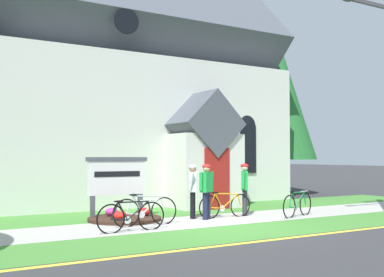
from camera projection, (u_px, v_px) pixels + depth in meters
ground at (160, 211)px, 15.53m from camera, size 140.00×140.00×0.00m
sidewalk_slab at (180, 223)px, 12.81m from camera, size 32.00×2.17×0.01m
grass_verge at (224, 234)px, 10.99m from camera, size 32.00×2.06×0.01m
church_lawn at (142, 213)px, 14.93m from camera, size 24.00×2.75×0.01m
curb_paint_stripe at (255, 242)px, 9.98m from camera, size 28.00×0.16×0.01m
church_building at (76, 81)px, 19.21m from camera, size 15.45×9.95×14.45m
church_sign at (117, 178)px, 13.80m from camera, size 1.86×0.20×1.79m
flower_bed at (125, 218)px, 13.24m from camera, size 2.06×2.06×0.34m
bicycle_yellow at (145, 211)px, 12.27m from camera, size 1.81×0.09×0.86m
bicycle_orange at (225, 205)px, 13.90m from camera, size 1.78×0.10×0.80m
bicycle_silver at (131, 216)px, 11.32m from camera, size 1.77×0.08×0.79m
bicycle_black at (297, 205)px, 14.13m from camera, size 1.61×0.56×0.81m
cyclist_in_yellow_jersey at (245, 185)px, 14.43m from camera, size 0.48×0.52×1.59m
cyclist_in_green_jersey at (207, 187)px, 13.51m from camera, size 0.60×0.40×1.59m
cyclist_in_white_jersey at (193, 187)px, 13.76m from camera, size 0.43×0.60×1.57m
roadside_conifer at (279, 100)px, 23.04m from camera, size 3.53×3.53×7.51m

